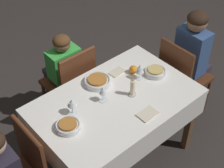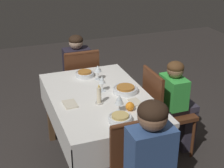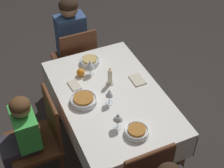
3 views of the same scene
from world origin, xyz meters
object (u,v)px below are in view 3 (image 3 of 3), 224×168
Objects in this scene: bowl_east at (90,61)px; candle_centerpiece at (110,77)px; chair_east at (76,60)px; wine_glass_east at (90,65)px; person_adult_denim at (70,40)px; wine_glass_west at (118,117)px; napkin_spare_side at (137,80)px; person_child_green at (20,141)px; napkin_red_folded at (75,85)px; wine_glass_north at (109,94)px; bowl_north at (84,100)px; dining_table at (111,103)px; chair_north at (41,136)px; orange_fruit at (81,72)px; bowl_west at (137,131)px.

bowl_east is 0.34m from candle_centerpiece.
chair_east is 0.66m from wine_glass_east.
person_adult_denim is 1.41m from wine_glass_west.
candle_centerpiece is at bearing 94.31° from person_adult_denim.
wine_glass_east reaches higher than bowl_east.
chair_east is 5.76× the size of napkin_spare_side.
person_child_green is 0.87m from wine_glass_west.
chair_east is at bearing -19.35° from napkin_red_folded.
napkin_red_folded is at bearing 31.10° from wine_glass_north.
bowl_north is 0.33m from candle_centerpiece.
dining_table is 0.42m from wine_glass_west.
person_child_green is at bearing 63.26° from wine_glass_west.
napkin_red_folded is at bearing 73.31° from napkin_spare_side.
chair_north reaches higher than wine_glass_north.
person_adult_denim is 6.71× the size of candle_centerpiece.
orange_fruit reaches higher than bowl_east.
bowl_west and bowl_north have the same top height.
orange_fruit is (0.35, 0.15, 0.14)m from dining_table.
bowl_east is 1.26× the size of wine_glass_west.
chair_east is 1.03m from wine_glass_north.
wine_glass_west is (-1.24, 0.08, 0.35)m from chair_east.
wine_glass_west is at bearing -166.04° from napkin_red_folded.
dining_table is 7.17× the size of bowl_west.
candle_centerpiece is (0.13, -0.87, 0.28)m from person_child_green.
napkin_spare_side is at bearing -125.99° from wine_glass_east.
bowl_west is at bearing -160.43° from napkin_red_folded.
orange_fruit is (0.20, 0.20, -0.03)m from candle_centerpiece.
wine_glass_west is (-0.36, -0.72, 0.32)m from person_child_green.
person_adult_denim reaches higher than chair_east.
bowl_east reaches higher than napkin_spare_side.
chair_north is 0.97m from napkin_spare_side.
bowl_west is 0.83m from orange_fruit.
wine_glass_east is 0.68m from wine_glass_west.
bowl_north is at bearing 21.90° from wine_glass_west.
person_child_green reaches higher than candle_centerpiece.
person_adult_denim is (0.16, -0.00, 0.16)m from chair_east.
bowl_east is 1.29× the size of napkin_red_folded.
napkin_red_folded is (-0.24, 0.24, -0.02)m from bowl_east.
bowl_east is 0.34m from napkin_red_folded.
wine_glass_west is 0.84× the size of candle_centerpiece.
dining_table is 0.48m from bowl_west.
bowl_east reaches higher than dining_table.
bowl_north is at bearing 77.51° from person_adult_denim.
bowl_north is at bearing 113.38° from candle_centerpiece.
person_adult_denim is at bearing -10.63° from orange_fruit.
orange_fruit is at bearing -16.31° from bowl_north.
bowl_east is at bearing 90.71° from person_adult_denim.
candle_centerpiece reaches higher than wine_glass_west.
person_child_green is 6.86× the size of napkin_red_folded.
bowl_north is at bearing 90.03° from chair_north.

